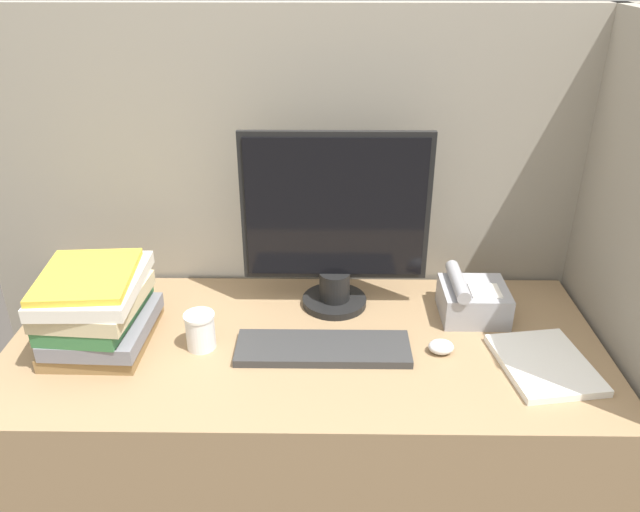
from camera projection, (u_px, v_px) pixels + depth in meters
name	position (u px, v px, depth m)	size (l,w,h in m)	color
cubicle_panel_rear	(309.00, 273.00, 1.92)	(1.91, 0.04, 1.55)	gray
cubicle_panel_right	(612.00, 338.00, 1.61)	(0.04, 0.72, 1.55)	gray
desk	(306.00, 456.00, 1.76)	(1.51, 0.66, 0.78)	#937551
monitor	(335.00, 227.00, 1.65)	(0.50, 0.18, 0.50)	black
keyboard	(323.00, 348.00, 1.55)	(0.43, 0.14, 0.02)	#333333
mouse	(441.00, 347.00, 1.54)	(0.06, 0.05, 0.03)	silver
coffee_cup	(200.00, 331.00, 1.55)	(0.08, 0.08, 0.10)	white
book_stack	(97.00, 309.00, 1.54)	(0.26, 0.30, 0.20)	olive
desk_telephone	(472.00, 300.00, 1.68)	(0.17, 0.18, 0.12)	#99999E
paper_pile	(545.00, 364.00, 1.49)	(0.24, 0.28, 0.02)	white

